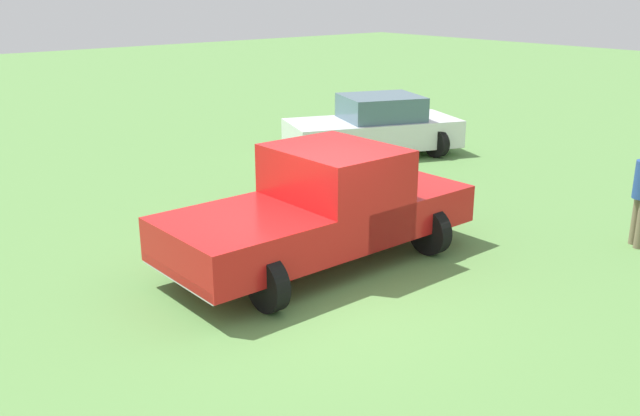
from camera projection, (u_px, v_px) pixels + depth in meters
name	position (u px, v px, depth m)	size (l,w,h in m)	color
ground_plane	(325.00, 293.00, 9.78)	(80.00, 80.00, 0.00)	#5B8C47
pickup_truck	(326.00, 204.00, 10.63)	(2.45, 5.03, 1.80)	black
sedan_near	(375.00, 127.00, 17.57)	(3.24, 4.65, 1.49)	black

